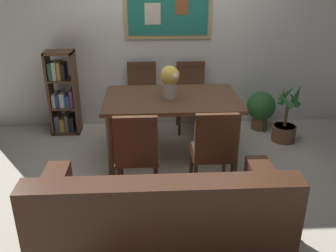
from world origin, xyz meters
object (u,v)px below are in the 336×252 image
object	(u,v)px
dining_chair_near_right	(213,147)
flower_vase	(170,80)
bookshelf	(63,96)
dining_table	(171,105)
dining_chair_far_right	(191,91)
leather_couch	(161,224)
dining_chair_far_left	(142,91)
dining_chair_near_left	(137,151)
potted_palm	(285,122)
potted_ivy	(261,108)

from	to	relation	value
dining_chair_near_right	flower_vase	xyz separation A→B (m)	(-0.36, 0.82, 0.41)
bookshelf	flower_vase	distance (m)	1.64
dining_table	dining_chair_far_right	size ratio (longest dim) A/B	1.63
leather_couch	bookshelf	size ratio (longest dim) A/B	1.63
dining_chair_far_left	bookshelf	xyz separation A→B (m)	(-1.03, -0.07, -0.03)
dining_chair_near_left	leather_couch	size ratio (longest dim) A/B	0.51
potted_palm	flower_vase	xyz separation A→B (m)	(-1.49, -0.38, 0.69)
dining_chair_far_right	potted_ivy	bearing A→B (deg)	-6.00
dining_table	flower_vase	size ratio (longest dim) A/B	4.14
bookshelf	flower_vase	xyz separation A→B (m)	(1.35, -0.81, 0.44)
leather_couch	flower_vase	xyz separation A→B (m)	(0.16, 1.61, 0.64)
dining_chair_far_right	potted_palm	xyz separation A→B (m)	(1.16, -0.48, -0.28)
dining_chair_near_left	potted_ivy	world-z (taller)	dining_chair_near_left
potted_ivy	dining_chair_far_left	bearing A→B (deg)	175.93
dining_table	bookshelf	xyz separation A→B (m)	(-1.37, 0.79, -0.14)
dining_chair_near_right	dining_chair_near_left	distance (m)	0.71
dining_chair_near_left	flower_vase	distance (m)	1.00
dining_table	bookshelf	size ratio (longest dim) A/B	1.35
potted_ivy	flower_vase	size ratio (longest dim) A/B	1.73
dining_table	dining_chair_far_right	bearing A→B (deg)	69.56
dining_table	potted_ivy	size ratio (longest dim) A/B	2.39
dining_chair_near_left	potted_ivy	xyz separation A→B (m)	(1.64, 1.61, -0.23)
dining_table	dining_chair_far_right	xyz separation A→B (m)	(0.31, 0.84, -0.11)
dining_chair_far_right	flower_vase	xyz separation A→B (m)	(-0.33, -0.87, 0.41)
dining_table	dining_chair_far_left	bearing A→B (deg)	111.61
dining_chair_near_left	dining_chair_near_right	bearing A→B (deg)	2.04
potted_palm	flower_vase	bearing A→B (deg)	-165.61
dining_table	bookshelf	distance (m)	1.59
flower_vase	potted_palm	bearing A→B (deg)	14.39
dining_chair_far_left	dining_chair_far_right	distance (m)	0.65
bookshelf	flower_vase	size ratio (longest dim) A/B	3.08
dining_chair_far_right	potted_palm	world-z (taller)	dining_chair_far_right
dining_chair_near_right	dining_chair_far_left	bearing A→B (deg)	111.63
dining_chair_near_left	flower_vase	size ratio (longest dim) A/B	2.54
dining_chair_far_left	leather_couch	bearing A→B (deg)	-86.39
bookshelf	potted_palm	bearing A→B (deg)	-8.59
dining_chair_near_left	bookshelf	size ratio (longest dim) A/B	0.83
dining_chair_far_right	flower_vase	distance (m)	1.02
dining_chair_near_right	potted_ivy	bearing A→B (deg)	59.67
dining_chair_near_right	leather_couch	bearing A→B (deg)	-123.20
potted_ivy	dining_chair_near_right	bearing A→B (deg)	-120.33
potted_ivy	potted_palm	xyz separation A→B (m)	(0.21, -0.38, -0.05)
leather_couch	flower_vase	world-z (taller)	flower_vase
potted_palm	dining_chair_near_left	bearing A→B (deg)	-146.30
dining_table	flower_vase	xyz separation A→B (m)	(-0.02, -0.02, 0.30)
dining_chair_far_left	potted_ivy	size ratio (longest dim) A/B	1.47
dining_chair_near_left	leather_couch	bearing A→B (deg)	-76.15
dining_chair_far_right	flower_vase	bearing A→B (deg)	-111.11
leather_couch	bookshelf	distance (m)	2.71
flower_vase	leather_couch	bearing A→B (deg)	-95.74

